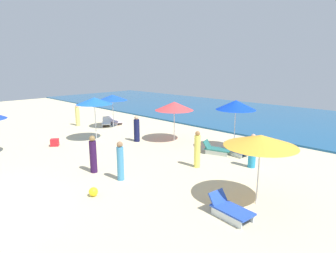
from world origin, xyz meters
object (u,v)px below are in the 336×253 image
object	(u,v)px
beachgoer_3	(137,129)
beachgoer_5	(197,150)
lounge_chair_3_1	(216,149)
umbrella_1	(174,106)
lounge_chair_3_0	(235,150)
lounge_chair_2_0	(106,123)
beachgoer_6	(252,152)
beachgoer_1	(77,115)
umbrella_5	(261,141)
umbrella_3	(236,105)
lounge_chair_5_0	(230,209)
cooler_box_1	(55,142)
beachgoer_0	(120,161)
beach_ball_0	(93,192)
beachgoer_4	(93,155)
umbrella_4	(94,101)
umbrella_2	(112,98)
lounge_chair_2_1	(114,121)

from	to	relation	value
beachgoer_3	beachgoer_5	size ratio (longest dim) A/B	0.94
lounge_chair_3_1	beachgoer_3	distance (m)	5.16
umbrella_1	lounge_chair_3_0	distance (m)	4.66
lounge_chair_2_0	beachgoer_6	xyz separation A→B (m)	(12.60, -0.49, 0.51)
beachgoer_1	beachgoer_3	world-z (taller)	beachgoer_1
lounge_chair_2_0	umbrella_5	xyz separation A→B (m)	(14.48, -3.59, 2.00)
umbrella_3	lounge_chair_5_0	distance (m)	7.59
umbrella_5	cooler_box_1	size ratio (longest dim) A/B	5.49
umbrella_5	beachgoer_0	bearing A→B (deg)	-157.88
beach_ball_0	beachgoer_4	bearing A→B (deg)	148.32
lounge_chair_5_0	beachgoer_0	distance (m)	4.87
lounge_chair_3_0	beachgoer_4	size ratio (longest dim) A/B	0.76
beachgoer_6	beachgoer_0	bearing A→B (deg)	-119.72
umbrella_3	cooler_box_1	xyz separation A→B (m)	(-7.87, -6.57, -2.31)
beach_ball_0	umbrella_5	bearing A→B (deg)	38.88
cooler_box_1	lounge_chair_3_0	bearing A→B (deg)	160.79
umbrella_5	lounge_chair_5_0	size ratio (longest dim) A/B	1.67
umbrella_3	beachgoer_6	xyz separation A→B (m)	(2.02, -1.72, -1.79)
lounge_chair_3_1	lounge_chair_5_0	distance (m)	6.41
lounge_chair_3_0	umbrella_4	xyz separation A→B (m)	(-7.78, -3.51, 2.22)
umbrella_2	beachgoer_5	xyz separation A→B (m)	(9.74, -2.17, -1.44)
lounge_chair_2_1	beachgoer_3	bearing A→B (deg)	-112.59
lounge_chair_3_1	cooler_box_1	size ratio (longest dim) A/B	3.50
beachgoer_0	lounge_chair_2_0	bearing A→B (deg)	145.07
lounge_chair_2_1	beach_ball_0	bearing A→B (deg)	-130.01
lounge_chair_2_0	umbrella_5	size ratio (longest dim) A/B	0.64
umbrella_5	beachgoer_5	distance (m)	4.17
lounge_chair_3_0	beachgoer_5	world-z (taller)	beachgoer_5
lounge_chair_5_0	beachgoer_0	world-z (taller)	beachgoer_0
beachgoer_4	cooler_box_1	distance (m)	5.31
umbrella_1	beachgoer_0	size ratio (longest dim) A/B	1.49
lounge_chair_2_1	umbrella_3	bearing A→B (deg)	-88.84
umbrella_3	beachgoer_5	xyz separation A→B (m)	(0.20, -3.47, -1.71)
umbrella_2	lounge_chair_3_0	size ratio (longest dim) A/B	1.96
beachgoer_1	beachgoer_4	bearing A→B (deg)	72.75
beachgoer_5	umbrella_2	bearing A→B (deg)	-170.38
lounge_chair_3_0	beachgoer_6	bearing A→B (deg)	-118.68
lounge_chair_2_0	beachgoer_6	world-z (taller)	beachgoer_6
umbrella_4	beachgoer_6	bearing A→B (deg)	14.79
lounge_chair_3_0	lounge_chair_5_0	distance (m)	6.41
lounge_chair_2_1	beachgoer_6	xyz separation A→B (m)	(12.60, -1.20, 0.51)
umbrella_1	beachgoer_5	distance (m)	4.92
beachgoer_1	beachgoer_4	xyz separation A→B (m)	(9.48, -4.35, -0.01)
lounge_chair_2_0	beachgoer_0	world-z (taller)	beachgoer_0
lounge_chair_2_1	beachgoer_4	distance (m)	10.38
cooler_box_1	lounge_chair_2_0	bearing A→B (deg)	-117.36
beachgoer_4	beachgoer_5	world-z (taller)	beachgoer_5
beachgoer_0	lounge_chair_5_0	bearing A→B (deg)	3.02
umbrella_2	cooler_box_1	xyz separation A→B (m)	(1.67, -5.26, -2.05)
beachgoer_3	beachgoer_4	distance (m)	5.32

